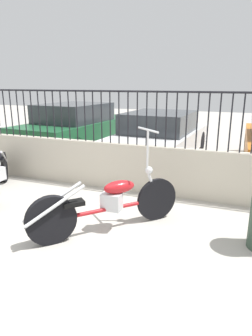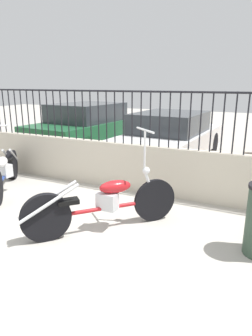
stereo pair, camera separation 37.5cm
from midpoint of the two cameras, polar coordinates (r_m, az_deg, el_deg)
ground_plane at (r=4.00m, az=-13.78°, el=-14.93°), size 40.00×40.00×0.00m
low_wall at (r=5.74m, az=-0.67°, el=0.04°), size 9.72×0.18×0.91m
fence_railing at (r=5.54m, az=-0.71°, el=10.90°), size 9.72×0.04×0.99m
motorcycle_red at (r=4.16m, az=-7.32°, el=-6.97°), size 1.61×1.77×1.41m
car_green at (r=9.65m, az=-10.32°, el=7.82°), size 2.21×4.62×1.42m
car_white at (r=8.06m, az=5.34°, el=6.07°), size 1.98×4.18×1.30m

